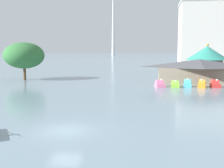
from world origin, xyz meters
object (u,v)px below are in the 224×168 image
pedal_boat_cyan (187,84)px  green_roof_pavilion (207,59)px  boathouse (199,71)px  pedal_boat_lime (175,84)px  pedal_boat_red (215,84)px  shoreline_tree_tall_left (24,55)px  background_building_block (218,35)px  pedal_boat_orange (202,84)px  distant_broadcast_tower (113,6)px  pedal_boat_pink (160,84)px

pedal_boat_cyan → green_roof_pavilion: green_roof_pavilion is taller
boathouse → green_roof_pavilion: size_ratio=1.65×
pedal_boat_lime → pedal_boat_red: (7.19, 0.80, 0.08)m
shoreline_tree_tall_left → background_building_block: bearing=43.6°
pedal_boat_red → background_building_block: background_building_block is taller
pedal_boat_lime → pedal_boat_red: bearing=97.4°
pedal_boat_cyan → pedal_boat_orange: 2.52m
boathouse → distant_broadcast_tower: size_ratio=0.10×
pedal_boat_lime → green_roof_pavilion: size_ratio=0.27×
distant_broadcast_tower → pedal_boat_red: bearing=-78.7°
shoreline_tree_tall_left → background_building_block: size_ratio=0.31×
pedal_boat_red → distant_broadcast_tower: distant_broadcast_tower is taller
green_roof_pavilion → shoreline_tree_tall_left: green_roof_pavilion is taller
pedal_boat_lime → pedal_boat_orange: size_ratio=0.90×
pedal_boat_pink → pedal_boat_cyan: 5.05m
pedal_boat_cyan → background_building_block: background_building_block is taller
pedal_boat_lime → pedal_boat_cyan: bearing=104.3°
pedal_boat_lime → background_building_block: 62.82m
green_roof_pavilion → shoreline_tree_tall_left: size_ratio=1.18×
pedal_boat_red → boathouse: (-1.90, 6.08, 2.03)m
pedal_boat_orange → pedal_boat_lime: bearing=-77.2°
pedal_boat_cyan → pedal_boat_red: pedal_boat_cyan is taller
boathouse → pedal_boat_lime: bearing=-127.5°
shoreline_tree_tall_left → background_building_block: 73.50m
pedal_boat_red → green_roof_pavilion: green_roof_pavilion is taller
pedal_boat_orange → green_roof_pavilion: 23.62m
pedal_boat_pink → background_building_block: size_ratio=0.10×
pedal_boat_orange → pedal_boat_cyan: bearing=-88.1°
pedal_boat_pink → shoreline_tree_tall_left: 31.69m
pedal_boat_lime → distant_broadcast_tower: distant_broadcast_tower is taller
pedal_boat_orange → green_roof_pavilion: size_ratio=0.30×
pedal_boat_cyan → pedal_boat_orange: size_ratio=0.86×
pedal_boat_pink → pedal_boat_lime: 2.75m
pedal_boat_red → background_building_block: 60.13m
pedal_boat_pink → pedal_boat_red: (9.94, 0.97, 0.06)m
boathouse → shoreline_tree_tall_left: bearing=178.5°
pedal_boat_lime → background_building_block: background_building_block is taller
boathouse → shoreline_tree_tall_left: shoreline_tree_tall_left is taller
distant_broadcast_tower → shoreline_tree_tall_left: bearing=-85.3°
pedal_boat_pink → boathouse: 10.90m
pedal_boat_lime → background_building_block: bearing=162.1°
shoreline_tree_tall_left → distant_broadcast_tower: distant_broadcast_tower is taller
distant_broadcast_tower → background_building_block: bearing=-73.9°
pedal_boat_orange → shoreline_tree_tall_left: size_ratio=0.35×
pedal_boat_lime → pedal_boat_orange: (4.74, 0.11, 0.12)m
pedal_boat_pink → boathouse: bearing=121.1°
pedal_boat_lime → distant_broadcast_tower: 347.34m
green_roof_pavilion → shoreline_tree_tall_left: 45.24m
pedal_boat_cyan → distant_broadcast_tower: bearing=-162.7°
pedal_boat_pink → pedal_boat_cyan: bearing=87.8°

